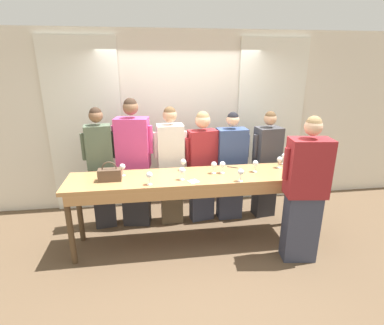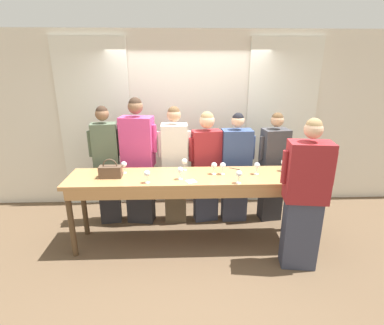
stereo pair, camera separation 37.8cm
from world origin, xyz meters
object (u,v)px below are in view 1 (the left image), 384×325
object	(u,v)px
wine_glass_center_mid	(122,167)
guest_cream_sweater	(171,166)
host_pouring	(305,192)
wine_glass_back_left	(182,171)
wine_glass_back_mid	(280,160)
tasting_bar	(193,183)
wine_glass_front_left	(255,163)
guest_pink_top	(134,164)
wine_glass_center_right	(149,175)
wine_glass_center_left	(241,172)
handbag	(110,174)
wine_glass_front_mid	(214,165)
wine_glass_back_right	(284,156)
guest_navy_coat	(231,167)
wine_bottle	(292,158)
guest_beige_cap	(266,165)
guest_olive_jacket	(101,168)
wine_glass_near_host	(183,162)
guest_striped_shirt	(202,165)
wine_glass_front_right	(222,165)

from	to	relation	value
wine_glass_center_mid	guest_cream_sweater	xyz separation A→B (m)	(0.64, 0.49, -0.18)
guest_cream_sweater	host_pouring	world-z (taller)	host_pouring
wine_glass_back_left	wine_glass_back_mid	world-z (taller)	same
tasting_bar	wine_glass_front_left	world-z (taller)	wine_glass_front_left
guest_pink_top	wine_glass_center_right	bearing A→B (deg)	-75.66
wine_glass_center_left	wine_glass_center_mid	xyz separation A→B (m)	(-1.41, 0.39, -0.00)
handbag	guest_pink_top	size ratio (longest dim) A/B	0.15
wine_glass_front_mid	wine_glass_back_mid	xyz separation A→B (m)	(0.92, 0.08, 0.00)
wine_glass_center_left	host_pouring	xyz separation A→B (m)	(0.70, -0.26, -0.18)
tasting_bar	wine_glass_center_left	world-z (taller)	wine_glass_center_left
wine_glass_back_right	handbag	bearing A→B (deg)	-173.02
tasting_bar	wine_glass_center_left	size ratio (longest dim) A/B	19.95
guest_navy_coat	wine_glass_center_mid	bearing A→B (deg)	-162.33
tasting_bar	wine_bottle	bearing A→B (deg)	7.73
handbag	wine_glass_center_left	size ratio (longest dim) A/B	1.74
guest_navy_coat	guest_beige_cap	bearing A→B (deg)	0.00
wine_glass_center_mid	guest_olive_jacket	distance (m)	0.62
wine_glass_center_right	guest_olive_jacket	size ratio (longest dim) A/B	0.09
wine_glass_near_host	wine_glass_center_left	bearing A→B (deg)	-37.25
guest_navy_coat	wine_bottle	bearing A→B (deg)	-31.97
tasting_bar	guest_pink_top	size ratio (longest dim) A/B	1.67
wine_glass_center_right	guest_beige_cap	world-z (taller)	guest_beige_cap
tasting_bar	guest_cream_sweater	size ratio (longest dim) A/B	1.79
wine_glass_back_left	wine_glass_near_host	size ratio (longest dim) A/B	1.00
handbag	guest_cream_sweater	xyz separation A→B (m)	(0.78, 0.64, -0.15)
wine_glass_back_right	guest_olive_jacket	size ratio (longest dim) A/B	0.09
guest_cream_sweater	host_pouring	distance (m)	1.86
tasting_bar	guest_beige_cap	size ratio (longest dim) A/B	1.89
handbag	wine_glass_front_mid	world-z (taller)	handbag
tasting_bar	wine_glass_near_host	world-z (taller)	wine_glass_near_host
wine_glass_back_mid	wine_glass_back_right	distance (m)	0.19
guest_striped_shirt	wine_glass_center_right	bearing A→B (deg)	-132.80
handbag	guest_striped_shirt	distance (m)	1.41
guest_navy_coat	handbag	bearing A→B (deg)	-159.16
wine_glass_center_mid	guest_striped_shirt	distance (m)	1.22
guest_olive_jacket	guest_navy_coat	bearing A→B (deg)	0.00
wine_glass_front_left	guest_beige_cap	bearing A→B (deg)	55.92
wine_glass_back_mid	guest_pink_top	world-z (taller)	guest_pink_top
guest_olive_jacket	guest_navy_coat	size ratio (longest dim) A/B	1.06
guest_olive_jacket	guest_beige_cap	bearing A→B (deg)	0.00
wine_glass_back_mid	guest_navy_coat	size ratio (longest dim) A/B	0.09
wine_glass_front_mid	wine_glass_front_left	bearing A→B (deg)	-2.62
wine_glass_front_mid	host_pouring	bearing A→B (deg)	-30.86
handbag	wine_glass_center_right	bearing A→B (deg)	-22.48
handbag	wine_glass_front_left	world-z (taller)	handbag
wine_glass_front_left	guest_navy_coat	bearing A→B (deg)	104.50
wine_glass_near_host	guest_striped_shirt	size ratio (longest dim) A/B	0.09
guest_olive_jacket	guest_cream_sweater	distance (m)	0.98
handbag	wine_glass_front_right	distance (m)	1.40
tasting_bar	wine_glass_back_left	xyz separation A→B (m)	(-0.15, -0.10, 0.21)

